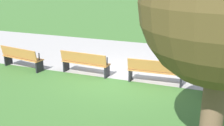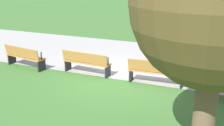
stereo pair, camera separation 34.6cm
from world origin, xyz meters
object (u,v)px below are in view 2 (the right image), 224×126
Objects in this scene: bench_2 at (24,56)px; tree_0 at (217,6)px; bench_3 at (86,62)px; bench_4 at (156,71)px.

bench_2 is 0.42× the size of tree_0.
tree_0 is at bearing -37.78° from bench_3.
bench_4 is (5.33, 0.29, 0.00)m from bench_2.
tree_0 is (4.55, -3.95, 2.66)m from bench_3.
tree_0 is (1.88, -3.95, 2.66)m from bench_4.
bench_2 is 5.34m from bench_4.
bench_3 is 0.41× the size of tree_0.
bench_4 is at bearing 115.50° from tree_0.
tree_0 reaches higher than bench_2.
bench_4 is at bearing 3.13° from bench_3.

